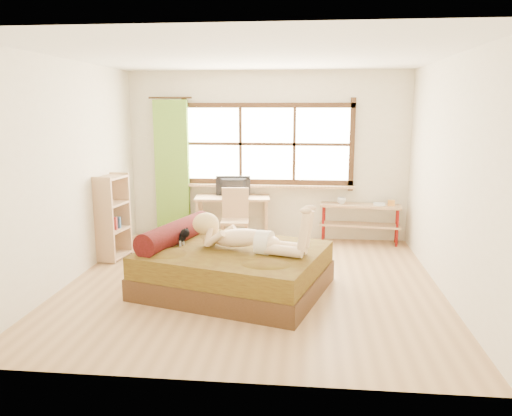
# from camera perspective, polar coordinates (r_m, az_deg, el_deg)

# --- Properties ---
(floor) EXTENTS (4.50, 4.50, 0.00)m
(floor) POSITION_cam_1_polar(r_m,az_deg,el_deg) (6.20, -0.43, -8.64)
(floor) COLOR #9E754C
(floor) RESTS_ON ground
(ceiling) EXTENTS (4.50, 4.50, 0.00)m
(ceiling) POSITION_cam_1_polar(r_m,az_deg,el_deg) (5.85, -0.47, 17.03)
(ceiling) COLOR white
(ceiling) RESTS_ON wall_back
(wall_back) EXTENTS (4.50, 0.00, 4.50)m
(wall_back) POSITION_cam_1_polar(r_m,az_deg,el_deg) (8.10, 1.30, 5.92)
(wall_back) COLOR silver
(wall_back) RESTS_ON floor
(wall_front) EXTENTS (4.50, 0.00, 4.50)m
(wall_front) POSITION_cam_1_polar(r_m,az_deg,el_deg) (3.68, -4.30, -0.82)
(wall_front) COLOR silver
(wall_front) RESTS_ON floor
(wall_left) EXTENTS (0.00, 4.50, 4.50)m
(wall_left) POSITION_cam_1_polar(r_m,az_deg,el_deg) (6.52, -20.56, 3.84)
(wall_left) COLOR silver
(wall_left) RESTS_ON floor
(wall_right) EXTENTS (0.00, 4.50, 4.50)m
(wall_right) POSITION_cam_1_polar(r_m,az_deg,el_deg) (6.06, 21.24, 3.27)
(wall_right) COLOR silver
(wall_right) RESTS_ON floor
(window) EXTENTS (2.80, 0.16, 1.46)m
(window) POSITION_cam_1_polar(r_m,az_deg,el_deg) (8.06, 1.29, 7.02)
(window) COLOR #FFEDBF
(window) RESTS_ON wall_back
(curtain) EXTENTS (0.55, 0.10, 2.20)m
(curtain) POSITION_cam_1_polar(r_m,az_deg,el_deg) (8.28, -9.56, 4.48)
(curtain) COLOR #457C21
(curtain) RESTS_ON wall_back
(bed) EXTENTS (2.39, 2.11, 0.77)m
(bed) POSITION_cam_1_polar(r_m,az_deg,el_deg) (5.95, -2.92, -6.77)
(bed) COLOR #341E0F
(bed) RESTS_ON floor
(woman) EXTENTS (1.47, 0.78, 0.60)m
(woman) POSITION_cam_1_polar(r_m,az_deg,el_deg) (5.71, -1.11, -1.96)
(woman) COLOR beige
(woman) RESTS_ON bed
(kitten) EXTENTS (0.32, 0.20, 0.24)m
(kitten) POSITION_cam_1_polar(r_m,az_deg,el_deg) (6.06, -9.13, -3.08)
(kitten) COLOR black
(kitten) RESTS_ON bed
(desk) EXTENTS (1.22, 0.64, 0.73)m
(desk) POSITION_cam_1_polar(r_m,az_deg,el_deg) (7.97, -2.69, 0.63)
(desk) COLOR tan
(desk) RESTS_ON floor
(monitor) EXTENTS (0.55, 0.12, 0.32)m
(monitor) POSITION_cam_1_polar(r_m,az_deg,el_deg) (7.98, -2.65, 2.50)
(monitor) COLOR black
(monitor) RESTS_ON desk
(chair) EXTENTS (0.45, 0.45, 0.92)m
(chair) POSITION_cam_1_polar(r_m,az_deg,el_deg) (7.63, -2.40, -0.82)
(chair) COLOR tan
(chair) RESTS_ON floor
(pipe_shelf) EXTENTS (1.28, 0.45, 0.71)m
(pipe_shelf) POSITION_cam_1_polar(r_m,az_deg,el_deg) (8.08, 11.90, -0.75)
(pipe_shelf) COLOR tan
(pipe_shelf) RESTS_ON floor
(cup) EXTENTS (0.15, 0.15, 0.10)m
(cup) POSITION_cam_1_polar(r_m,az_deg,el_deg) (8.01, 9.74, 0.82)
(cup) COLOR gray
(cup) RESTS_ON pipe_shelf
(book) EXTENTS (0.21, 0.27, 0.02)m
(book) POSITION_cam_1_polar(r_m,az_deg,el_deg) (8.07, 13.27, 0.45)
(book) COLOR gray
(book) RESTS_ON pipe_shelf
(bookshelf) EXTENTS (0.36, 0.56, 1.20)m
(bookshelf) POSITION_cam_1_polar(r_m,az_deg,el_deg) (7.33, -16.06, -0.97)
(bookshelf) COLOR tan
(bookshelf) RESTS_ON floor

